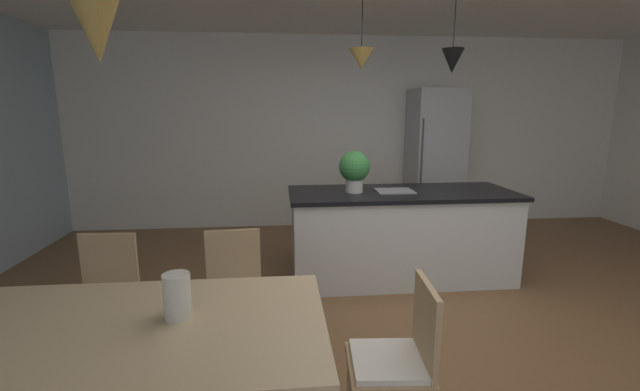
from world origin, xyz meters
The scene contains 13 objects.
ground_plane centered at (0.00, 0.00, -0.02)m, with size 10.00×8.40×0.04m, color brown.
wall_back_kitchen centered at (0.00, 3.26, 1.35)m, with size 10.00×0.12×2.70m, color white.
dining_table centered at (-1.85, -0.97, 0.66)m, with size 1.92×1.02×0.72m.
chair_kitchen_end centered at (-0.52, -0.98, 0.47)m, with size 0.43×0.43×0.87m.
chair_far_left centered at (-2.28, -0.09, 0.47)m, with size 0.42×0.42×0.87m.
chair_far_right centered at (-1.42, -0.09, 0.47)m, with size 0.43×0.43×0.87m.
kitchen_island centered at (0.11, 1.13, 0.46)m, with size 2.22×0.86×0.91m.
refrigerator centered at (1.09, 2.86, 0.98)m, with size 0.69×0.67×1.97m.
pendant_over_table centered at (-1.76, -1.08, 1.99)m, with size 0.19×0.19×0.84m.
pendant_over_island_main centered at (-0.32, 1.13, 2.15)m, with size 0.23×0.23×0.65m.
pendant_over_island_aux centered at (0.54, 1.13, 2.14)m, with size 0.21×0.21×0.67m.
potted_plant_on_island centered at (-0.37, 1.13, 1.13)m, with size 0.30×0.30×0.40m.
vase_on_dining_table centered at (-1.58, -0.92, 0.83)m, with size 0.13×0.13×0.22m.
Camera 1 is at (-1.09, -2.80, 1.69)m, focal length 23.39 mm.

